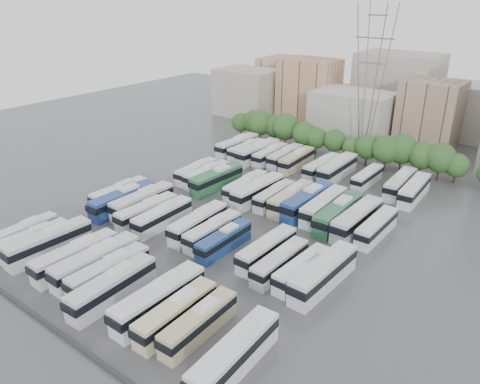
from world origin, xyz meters
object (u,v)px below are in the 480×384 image
Objects in this scene: bus_r0_s0 at (25,232)px; bus_r1_s6 at (198,223)px; electricity_pylon at (371,74)px; bus_r1_s11 at (280,262)px; bus_r0_s4 at (76,257)px; bus_r0_s13 at (235,355)px; bus_r3_s3 at (270,155)px; bus_r2_s7 at (274,196)px; bus_r1_s4 at (163,216)px; bus_r2_s12 at (357,219)px; bus_r1_s0 at (120,193)px; bus_r2_s6 at (258,190)px; bus_r2_s2 at (207,174)px; bus_r2_s1 at (196,171)px; bus_r3_s1 at (247,150)px; bus_r2_s3 at (217,179)px; bus_r3_s0 at (237,145)px; bus_r3_s4 at (285,156)px; bus_r0_s1 at (33,240)px; bus_r1_s8 at (224,240)px; bus_r2_s5 at (246,186)px; bus_r3_s10 at (367,177)px; bus_r1_s12 at (302,269)px; bus_r2_s11 at (338,214)px; bus_r1_s7 at (213,231)px; bus_r3_s5 at (297,160)px; bus_r3_s7 at (322,167)px; bus_r3_s12 at (400,183)px; bus_r1_s2 at (142,201)px; bus_r3_s13 at (414,190)px; bus_r1_s3 at (147,211)px; bus_r3_s2 at (258,152)px; bus_r2_s9 at (307,201)px; bus_r1_s1 at (123,200)px; bus_r1_s10 at (267,249)px; bus_r2_s8 at (291,198)px; bus_r0_s6 at (109,272)px; bus_r0_s2 at (49,242)px; bus_r0_s5 at (96,262)px; bus_r3_s8 at (337,168)px; bus_r0_s11 at (199,323)px.

bus_r1_s6 is at bearing 41.22° from bus_r0_s0.
electricity_pylon is 2.97× the size of bus_r1_s11.
bus_r0_s13 is (29.69, -1.41, 0.04)m from bus_r0_s4.
bus_r2_s7 is at bearing -55.22° from bus_r3_s3.
bus_r1_s4 is 32.10m from bus_r2_s12.
bus_r2_s6 reaches higher than bus_r1_s0.
bus_r0_s0 is at bearing -98.23° from bus_r2_s2.
bus_r3_s1 is at bearing 88.70° from bus_r2_s1.
bus_r2_s3 is 21.88m from bus_r3_s0.
bus_r3_s4 is at bearing 61.13° from bus_r2_s1.
bus_r2_s12 reaches higher than bus_r0_s1.
bus_r1_s8 is 21.03m from bus_r2_s5.
bus_r3_s10 is (19.58, 37.83, -0.18)m from bus_r1_s4.
bus_r2_s11 is (-3.58, 17.70, 0.36)m from bus_r1_s12.
bus_r0_s1 is at bearing -88.51° from bus_r3_s1.
bus_r1_s4 is 1.05× the size of bus_r1_s7.
bus_r1_s0 is 0.98× the size of bus_r1_s4.
bus_r3_s5 reaches higher than bus_r1_s4.
bus_r1_s12 is 40.15m from bus_r3_s7.
bus_r3_s12 is (26.36, 0.01, 0.07)m from bus_r3_s4.
bus_r1_s2 is at bearing -107.17° from electricity_pylon.
bus_r1_s11 is at bearing -102.65° from bus_r3_s13.
bus_r1_s2 is 23.85m from bus_r2_s7.
bus_r1_s7 is (13.31, 1.65, -0.08)m from bus_r1_s3.
bus_r3_s2 is at bearing 107.63° from bus_r1_s6.
bus_r3_s12 is at bearing 26.11° from bus_r2_s1.
bus_r1_s0 is 0.97× the size of bus_r3_s7.
bus_r2_s9 reaches higher than bus_r3_s13.
bus_r1_s1 is 1.11× the size of bus_r1_s10.
bus_r2_s2 is 10.01m from bus_r2_s5.
bus_r2_s3 is at bearing -90.83° from bus_r3_s3.
bus_r2_s8 is (-13.35, 18.55, 0.20)m from bus_r1_s12.
bus_r1_s12 is 21.48m from bus_r2_s9.
bus_r0_s4 is at bearing -76.67° from bus_r1_s3.
bus_r1_s0 is at bearing 152.60° from bus_r0_s13.
bus_r1_s0 is at bearing 138.22° from bus_r0_s6.
bus_r0_s6 is at bearing -96.96° from bus_r2_s7.
electricity_pylon is 77.32m from bus_r0_s2.
bus_r0_s2 is 18.38m from bus_r1_s2.
bus_r2_s6 is (3.27, 33.85, -0.03)m from bus_r0_s5.
bus_r0_s5 is at bearing -101.02° from bus_r3_s8.
bus_r1_s12 is 40.83m from bus_r2_s1.
bus_r2_s11 is 3.37m from bus_r2_s12.
bus_r3_s0 is 23.07m from bus_r3_s7.
bus_r1_s7 reaches higher than bus_r2_s7.
bus_r2_s12 is at bearing 92.39° from bus_r0_s13.
bus_r1_s1 is at bearing -116.23° from bus_r3_s7.
bus_r1_s7 reaches higher than bus_r0_s11.
bus_r2_s12 is at bearing 56.88° from bus_r0_s5.
bus_r1_s3 is at bearing -130.10° from bus_r3_s12.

